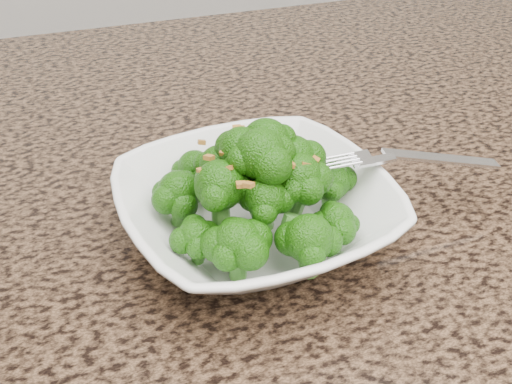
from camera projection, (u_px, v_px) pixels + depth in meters
name	position (u px, v px, depth m)	size (l,w,h in m)	color
granite_counter	(242.00, 207.00, 0.64)	(1.64, 1.04, 0.03)	brown
bowl	(256.00, 212.00, 0.56)	(0.23, 0.23, 0.06)	white
broccoli_pile	(256.00, 148.00, 0.52)	(0.21, 0.21, 0.07)	#1F610B
garlic_topping	(256.00, 105.00, 0.50)	(0.12, 0.12, 0.01)	#B3762B
fork	(386.00, 159.00, 0.57)	(0.19, 0.03, 0.01)	silver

